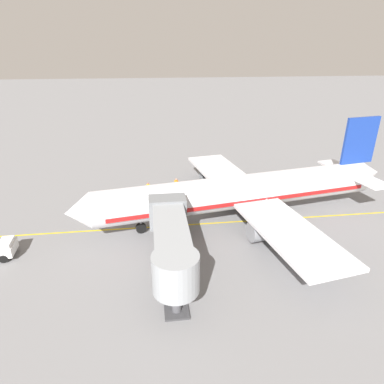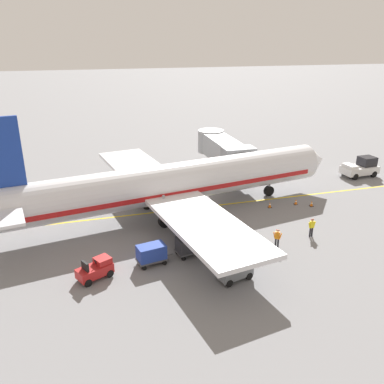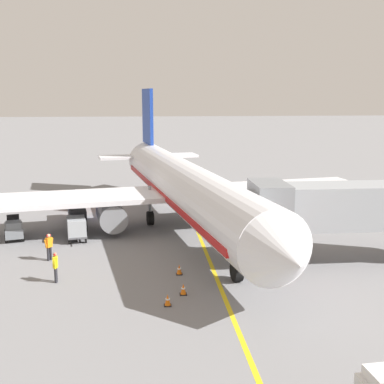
{
  "view_description": "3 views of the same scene",
  "coord_description": "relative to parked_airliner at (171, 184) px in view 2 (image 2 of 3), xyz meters",
  "views": [
    {
      "loc": [
        -31.6,
        9.78,
        17.77
      ],
      "look_at": [
        1.87,
        5.48,
        3.08
      ],
      "focal_mm": 30.88,
      "sensor_mm": 36.0,
      "label": 1
    },
    {
      "loc": [
        35.78,
        -8.13,
        16.07
      ],
      "look_at": [
        1.82,
        1.7,
        2.48
      ],
      "focal_mm": 37.52,
      "sensor_mm": 36.0,
      "label": 2
    },
    {
      "loc": [
        3.98,
        36.94,
        10.07
      ],
      "look_at": [
        0.37,
        0.42,
        2.92
      ],
      "focal_mm": 46.98,
      "sensor_mm": 36.0,
      "label": 3
    }
  ],
  "objects": [
    {
      "name": "ground_plane",
      "position": [
        -0.92,
        0.08,
        -3.19
      ],
      "size": [
        400.0,
        400.0,
        0.0
      ],
      "primitive_type": "plane",
      "color": "slate"
    },
    {
      "name": "gate_lead_in_line",
      "position": [
        -0.92,
        0.08,
        -3.18
      ],
      "size": [
        0.24,
        80.0,
        0.01
      ],
      "primitive_type": "cube",
      "color": "gold",
      "rests_on": "ground"
    },
    {
      "name": "parked_airliner",
      "position": [
        0.0,
        0.0,
        0.0
      ],
      "size": [
        30.45,
        37.24,
        10.63
      ],
      "color": "silver",
      "rests_on": "ground"
    },
    {
      "name": "jet_bridge",
      "position": [
        -9.32,
        8.6,
        0.27
      ],
      "size": [
        12.12,
        3.5,
        4.98
      ],
      "color": "#93999E",
      "rests_on": "ground"
    },
    {
      "name": "pushback_tractor",
      "position": [
        -4.83,
        25.21,
        -2.09
      ],
      "size": [
        2.52,
        4.55,
        2.4
      ],
      "color": "silver",
      "rests_on": "ground"
    },
    {
      "name": "baggage_tug_lead",
      "position": [
        9.31,
        -7.78,
        -2.47
      ],
      "size": [
        2.19,
        2.77,
        1.62
      ],
      "color": "#B21E1E",
      "rests_on": "ground"
    },
    {
      "name": "baggage_tug_trailing",
      "position": [
        12.21,
        1.74,
        -2.47
      ],
      "size": [
        1.83,
        2.72,
        1.62
      ],
      "color": "slate",
      "rests_on": "ground"
    },
    {
      "name": "baggage_cart_front",
      "position": [
        7.77,
        2.42,
        -2.24
      ],
      "size": [
        1.68,
        2.98,
        1.58
      ],
      "color": "#4C4C51",
      "rests_on": "ground"
    },
    {
      "name": "baggage_cart_second_in_train",
      "position": [
        8.04,
        -0.45,
        -2.24
      ],
      "size": [
        1.68,
        2.98,
        1.58
      ],
      "color": "#4C4C51",
      "rests_on": "ground"
    },
    {
      "name": "baggage_cart_third_in_train",
      "position": [
        8.53,
        -3.61,
        -2.24
      ],
      "size": [
        1.68,
        2.98,
        1.58
      ],
      "color": "#4C4C51",
      "rests_on": "ground"
    },
    {
      "name": "ground_crew_wing_walker",
      "position": [
        7.89,
        10.48,
        -2.23
      ],
      "size": [
        0.26,
        0.73,
        1.69
      ],
      "color": "#232328",
      "rests_on": "ground"
    },
    {
      "name": "ground_crew_loader",
      "position": [
        8.9,
        6.68,
        -2.23
      ],
      "size": [
        0.52,
        0.62,
        1.69
      ],
      "color": "#232328",
      "rests_on": "ground"
    },
    {
      "name": "safety_cone_nose_left",
      "position": [
        1.12,
        12.89,
        -2.9
      ],
      "size": [
        0.36,
        0.36,
        0.59
      ],
      "color": "black",
      "rests_on": "ground"
    },
    {
      "name": "safety_cone_nose_right",
      "position": [
        1.12,
        9.93,
        -2.9
      ],
      "size": [
        0.36,
        0.36,
        0.59
      ],
      "color": "black",
      "rests_on": "ground"
    },
    {
      "name": "safety_cone_wing_tip",
      "position": [
        1.99,
        14.19,
        -2.9
      ],
      "size": [
        0.36,
        0.36,
        0.59
      ],
      "color": "black",
      "rests_on": "ground"
    }
  ]
}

